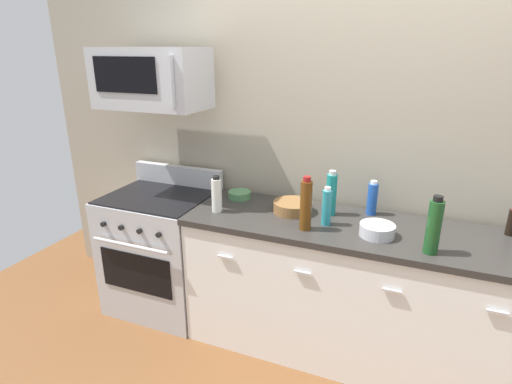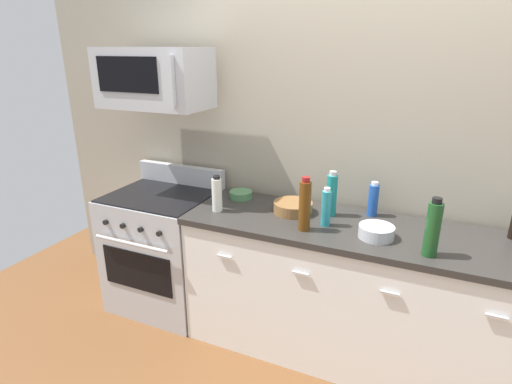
{
  "view_description": "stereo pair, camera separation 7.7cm",
  "coord_description": "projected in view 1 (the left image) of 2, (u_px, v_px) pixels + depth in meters",
  "views": [
    {
      "loc": [
        0.28,
        -2.33,
        1.94
      ],
      "look_at": [
        -0.65,
        -0.05,
        1.07
      ],
      "focal_mm": 28.62,
      "sensor_mm": 36.0,
      "label": 1
    },
    {
      "loc": [
        0.35,
        -2.3,
        1.94
      ],
      "look_at": [
        -0.65,
        -0.05,
        1.07
      ],
      "focal_mm": 28.62,
      "sensor_mm": 36.0,
      "label": 2
    }
  ],
  "objects": [
    {
      "name": "ground_plane",
      "position": [
        347.0,
        349.0,
        2.79
      ],
      "size": [
        6.29,
        6.29,
        0.0
      ],
      "primitive_type": "plane",
      "color": "brown"
    },
    {
      "name": "back_wall",
      "position": [
        373.0,
        143.0,
        2.69
      ],
      "size": [
        5.24,
        0.1,
        2.7
      ],
      "primitive_type": "cube",
      "color": "#9E937F",
      "rests_on": "ground_plane"
    },
    {
      "name": "counter_unit",
      "position": [
        352.0,
        291.0,
        2.63
      ],
      "size": [
        2.15,
        0.66,
        0.92
      ],
      "color": "white",
      "rests_on": "ground_plane"
    },
    {
      "name": "range_oven",
      "position": [
        162.0,
        250.0,
        3.15
      ],
      "size": [
        0.76,
        0.69,
        1.07
      ],
      "color": "#B7BABF",
      "rests_on": "ground_plane"
    },
    {
      "name": "microwave",
      "position": [
        152.0,
        78.0,
        2.76
      ],
      "size": [
        0.74,
        0.44,
        0.4
      ],
      "color": "#B7BABF"
    },
    {
      "name": "bottle_vinegar_white",
      "position": [
        217.0,
        195.0,
        2.67
      ],
      "size": [
        0.07,
        0.07,
        0.24
      ],
      "color": "silver",
      "rests_on": "countertop_slab"
    },
    {
      "name": "bottle_wine_amber",
      "position": [
        306.0,
        205.0,
        2.39
      ],
      "size": [
        0.07,
        0.07,
        0.33
      ],
      "color": "#59330F",
      "rests_on": "countertop_slab"
    },
    {
      "name": "bottle_dish_soap",
      "position": [
        327.0,
        207.0,
        2.47
      ],
      "size": [
        0.06,
        0.06,
        0.24
      ],
      "color": "teal",
      "rests_on": "countertop_slab"
    },
    {
      "name": "bottle_soda_blue",
      "position": [
        372.0,
        198.0,
        2.63
      ],
      "size": [
        0.06,
        0.06,
        0.23
      ],
      "color": "#1E4CA5",
      "rests_on": "countertop_slab"
    },
    {
      "name": "bottle_wine_green",
      "position": [
        434.0,
        226.0,
        2.11
      ],
      "size": [
        0.07,
        0.07,
        0.32
      ],
      "color": "#19471E",
      "rests_on": "countertop_slab"
    },
    {
      "name": "bottle_sparkling_teal",
      "position": [
        331.0,
        194.0,
        2.61
      ],
      "size": [
        0.07,
        0.07,
        0.3
      ],
      "color": "#197F7A",
      "rests_on": "countertop_slab"
    },
    {
      "name": "bottle_soy_sauce_dark",
      "position": [
        512.0,
        222.0,
        2.34
      ],
      "size": [
        0.05,
        0.05,
        0.17
      ],
      "color": "black",
      "rests_on": "countertop_slab"
    },
    {
      "name": "bowl_wooden_salad",
      "position": [
        293.0,
        206.0,
        2.69
      ],
      "size": [
        0.26,
        0.26,
        0.07
      ],
      "color": "brown",
      "rests_on": "countertop_slab"
    },
    {
      "name": "bowl_green_glaze",
      "position": [
        240.0,
        194.0,
        2.94
      ],
      "size": [
        0.16,
        0.16,
        0.05
      ],
      "color": "#477A4C",
      "rests_on": "countertop_slab"
    },
    {
      "name": "bowl_steel_prep",
      "position": [
        377.0,
        230.0,
        2.34
      ],
      "size": [
        0.2,
        0.2,
        0.07
      ],
      "color": "#B2B5BA",
      "rests_on": "countertop_slab"
    }
  ]
}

